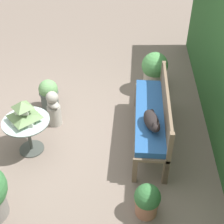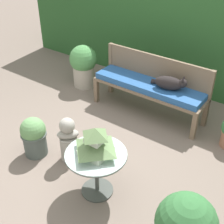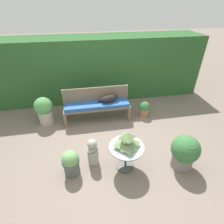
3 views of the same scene
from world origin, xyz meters
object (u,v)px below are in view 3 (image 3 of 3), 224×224
potted_plant_hedge_corner (71,163)px  garden_bust (93,152)px  patio_table (126,151)px  potted_plant_patio_mid (44,110)px  cat (109,99)px  garden_bench (97,106)px  pagoda_birdhouse (127,141)px  potted_plant_table_far (144,109)px  potted_plant_table_near (185,152)px

potted_plant_hedge_corner → garden_bust: bearing=22.9°
patio_table → garden_bust: bearing=160.2°
potted_plant_patio_mid → cat: bearing=-3.6°
garden_bust → garden_bench: bearing=36.2°
cat → potted_plant_patio_mid: cat is taller
garden_bench → garden_bust: bearing=-99.5°
pagoda_birdhouse → potted_plant_patio_mid: size_ratio=0.51×
pagoda_birdhouse → potted_plant_table_far: bearing=60.5°
potted_plant_table_near → potted_plant_hedge_corner: potted_plant_table_near is taller
potted_plant_patio_mid → potted_plant_hedge_corner: (0.65, -1.68, -0.12)m
potted_plant_table_near → potted_plant_hedge_corner: (-2.02, 0.20, -0.10)m
patio_table → potted_plant_patio_mid: bearing=133.5°
garden_bust → potted_plant_hedge_corner: (-0.40, -0.17, -0.01)m
patio_table → potted_plant_table_far: (0.89, 1.57, -0.19)m
patio_table → potted_plant_hedge_corner: 0.99m
patio_table → potted_plant_table_far: size_ratio=1.46×
potted_plant_table_near → patio_table: bearing=171.0°
potted_plant_table_far → potted_plant_hedge_corner: bearing=-140.7°
cat → patio_table: size_ratio=0.82×
potted_plant_hedge_corner → potted_plant_patio_mid: bearing=111.2°
pagoda_birdhouse → potted_plant_table_near: size_ratio=0.52×
cat → potted_plant_patio_mid: bearing=163.1°
garden_bust → potted_plant_patio_mid: 1.84m
cat → garden_bust: size_ratio=0.88×
patio_table → pagoda_birdhouse: 0.24m
garden_bust → cat: bearing=24.6°
patio_table → potted_plant_table_far: patio_table is taller
pagoda_birdhouse → patio_table: bearing=0.0°
pagoda_birdhouse → garden_bust: (-0.58, 0.21, -0.37)m
cat → pagoda_birdhouse: bearing=-102.0°
pagoda_birdhouse → potted_plant_patio_mid: 2.38m
garden_bench → potted_plant_patio_mid: size_ratio=2.34×
patio_table → potted_plant_table_near: 1.05m
pagoda_birdhouse → potted_plant_patio_mid: pagoda_birdhouse is taller
cat → potted_plant_table_near: 2.09m
patio_table → potted_plant_patio_mid: potted_plant_patio_mid is taller
cat → potted_plant_hedge_corner: size_ratio=1.01×
potted_plant_table_near → pagoda_birdhouse: bearing=171.0°
potted_plant_patio_mid → potted_plant_table_near: size_ratio=1.02×
pagoda_birdhouse → garden_bust: pagoda_birdhouse is taller
potted_plant_table_far → potted_plant_patio_mid: bearing=176.7°
garden_bench → patio_table: patio_table is taller
garden_bust → potted_plant_patio_mid: (-1.05, 1.51, 0.10)m
garden_bench → potted_plant_hedge_corner: size_ratio=3.25×
garden_bust → potted_plant_hedge_corner: 0.43m
cat → potted_plant_table_far: size_ratio=1.21×
pagoda_birdhouse → potted_plant_hedge_corner: 1.05m
garden_bench → garden_bust: garden_bust is taller
potted_plant_table_far → cat: bearing=177.1°
potted_plant_table_near → potted_plant_hedge_corner: size_ratio=1.37×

